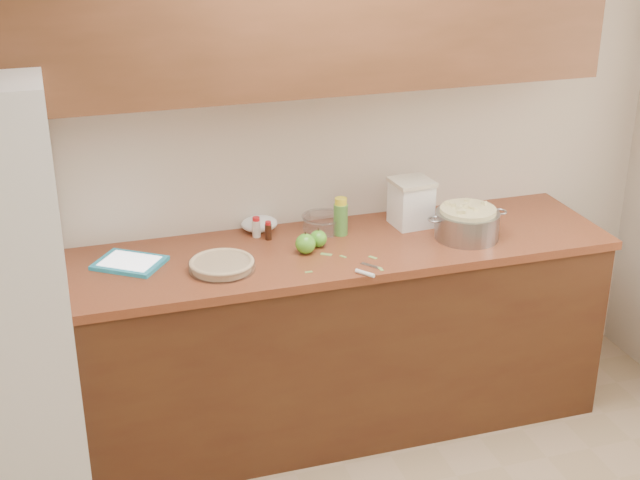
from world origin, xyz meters
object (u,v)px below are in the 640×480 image
object	(u,v)px
pie	(222,265)
tablet	(130,263)
colander	(467,223)
flour_canister	(411,202)

from	to	relation	value
pie	tablet	world-z (taller)	pie
pie	colander	xyz separation A→B (m)	(1.13, 0.01, 0.05)
colander	flour_canister	world-z (taller)	flour_canister
flour_canister	pie	bearing A→B (deg)	-166.37
colander	tablet	distance (m)	1.51
pie	flour_canister	xyz separation A→B (m)	(0.95, 0.23, 0.09)
pie	flour_canister	size ratio (longest dim) A/B	1.26
colander	tablet	xyz separation A→B (m)	(-1.50, 0.16, -0.06)
colander	flour_canister	xyz separation A→B (m)	(-0.18, 0.22, 0.04)
pie	tablet	distance (m)	0.40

